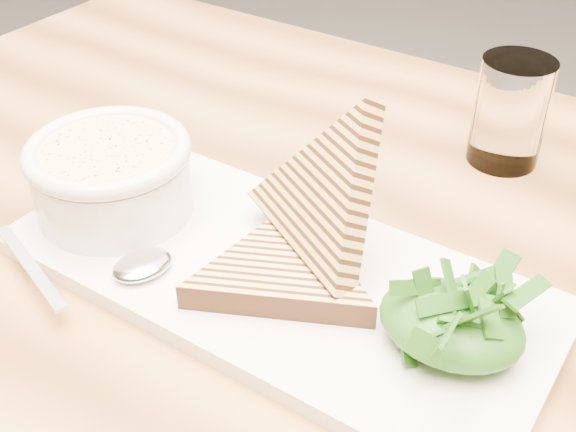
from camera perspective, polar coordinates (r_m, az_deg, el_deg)
The scene contains 13 objects.
table_top at distance 0.53m, azimuth 7.29°, elevation -10.94°, with size 1.33×0.89×0.04m, color #B0773E.
table_leg_bl at distance 1.30m, azimuth -11.87°, elevation -0.96°, with size 0.06×0.06×0.72m, color #B0773E.
platter at distance 0.55m, azimuth -1.05°, elevation -4.65°, with size 0.42×0.19×0.01m, color white.
soup_bowl at distance 0.61m, azimuth -13.65°, elevation 2.48°, with size 0.13×0.13×0.05m, color white.
soup at distance 0.59m, azimuth -14.06°, elevation 4.91°, with size 0.11×0.11×0.01m, color #F1E090.
bowl_rim at distance 0.59m, azimuth -14.09°, elevation 5.07°, with size 0.13×0.13×0.01m, color white.
sandwich_flat at distance 0.53m, azimuth -0.33°, elevation -4.34°, with size 0.16×0.16×0.02m, color tan, non-canonical shape.
sandwich_lean at distance 0.53m, azimuth 2.71°, elevation 1.42°, with size 0.16×0.16×0.09m, color tan, non-canonical shape.
salad_base at distance 0.49m, azimuth 12.75°, elevation -8.27°, with size 0.10×0.08×0.04m, color #154911.
arugula_pile at distance 0.48m, azimuth 12.88°, elevation -7.57°, with size 0.11×0.10×0.05m, color #2D6319, non-canonical shape.
spoon_bowl at distance 0.55m, azimuth -11.44°, elevation -3.83°, with size 0.03×0.05×0.01m, color silver.
spoon_handle at distance 0.57m, azimuth -19.68°, elevation -3.74°, with size 0.12×0.01×0.00m, color silver.
glass_near at distance 0.70m, azimuth 17.16°, elevation 7.85°, with size 0.07×0.07×0.10m, color white.
Camera 1 is at (0.22, -0.53, 1.13)m, focal length 45.00 mm.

